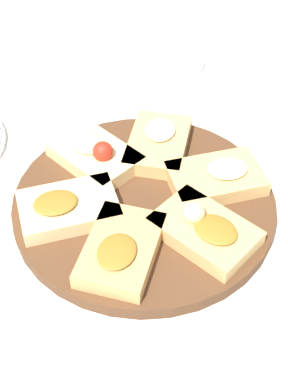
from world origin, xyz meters
The scene contains 9 objects.
ground_plane centered at (0.00, 0.00, 0.00)m, with size 3.00×3.00×0.00m, color silver.
serving_board centered at (0.00, 0.00, 0.01)m, with size 0.40×0.40×0.02m, color #51331E.
focaccia_slice_0 centered at (0.01, -0.11, 0.04)m, with size 0.10×0.15×0.05m.
focaccia_slice_1 centered at (0.10, -0.06, 0.04)m, with size 0.17×0.15×0.03m.
focaccia_slice_2 centered at (0.10, 0.07, 0.04)m, with size 0.17×0.16×0.03m.
focaccia_slice_3 centered at (0.00, 0.11, 0.04)m, with size 0.10×0.14×0.05m.
focaccia_slice_4 centered at (-0.10, 0.05, 0.04)m, with size 0.17×0.15×0.03m.
focaccia_slice_5 centered at (-0.10, -0.06, 0.04)m, with size 0.17×0.15×0.03m.
plate_right centered at (0.31, 0.29, 0.01)m, with size 0.20×0.20×0.02m.
Camera 1 is at (-0.39, -0.41, 0.60)m, focal length 50.00 mm.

